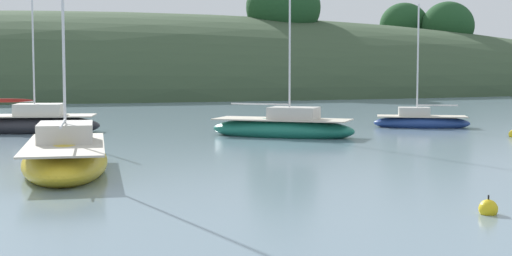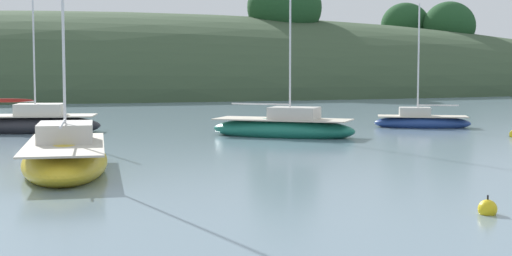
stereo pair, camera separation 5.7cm
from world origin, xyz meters
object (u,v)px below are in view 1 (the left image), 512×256
(mooring_buoy_channel, at_px, (488,209))
(sailboat_white_near, at_px, (283,128))
(sailboat_cream_ketch, at_px, (65,158))
(sailboat_black_sloop, at_px, (29,124))
(sailboat_orange_cutter, at_px, (421,121))

(mooring_buoy_channel, bearing_deg, sailboat_white_near, 85.10)
(sailboat_cream_ketch, xyz_separation_m, mooring_buoy_channel, (8.87, -9.89, -0.33))
(sailboat_black_sloop, bearing_deg, sailboat_white_near, -26.59)
(sailboat_cream_ketch, bearing_deg, sailboat_orange_cutter, 32.98)
(sailboat_black_sloop, height_order, mooring_buoy_channel, sailboat_black_sloop)
(sailboat_black_sloop, relative_size, sailboat_orange_cutter, 1.29)
(sailboat_white_near, relative_size, sailboat_orange_cutter, 1.28)
(sailboat_orange_cutter, relative_size, mooring_buoy_channel, 12.68)
(sailboat_white_near, height_order, sailboat_cream_ketch, sailboat_cream_ketch)
(sailboat_orange_cutter, bearing_deg, mooring_buoy_channel, -115.10)
(sailboat_white_near, distance_m, sailboat_black_sloop, 12.93)
(mooring_buoy_channel, bearing_deg, sailboat_orange_cutter, 64.90)
(sailboat_white_near, height_order, sailboat_orange_cutter, sailboat_white_near)
(sailboat_white_near, xyz_separation_m, sailboat_cream_ketch, (-10.55, -9.67, 0.04))
(sailboat_white_near, bearing_deg, sailboat_orange_cutter, 18.30)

